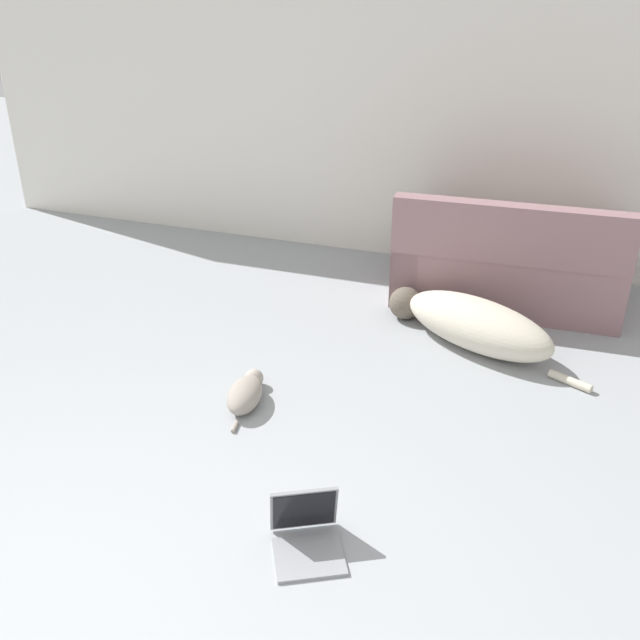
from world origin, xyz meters
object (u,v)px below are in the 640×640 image
Objects in this scene: couch at (508,266)px; cat at (246,393)px; dog at (472,323)px; laptop_open at (306,528)px.

cat is at bearing 55.38° from couch.
dog is at bearing -54.27° from cat.
couch reaches higher than cat.
couch is 0.80m from dog.
couch is 1.14× the size of dog.
cat is (-1.09, -1.15, -0.09)m from dog.
dog is at bearing 78.52° from couch.
dog is (-0.12, -0.78, -0.12)m from couch.
cat is 1.29× the size of laptop_open.
couch is at bearing 51.16° from laptop_open.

